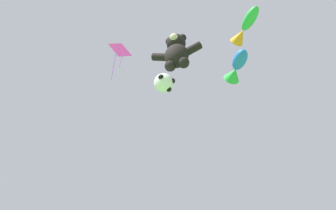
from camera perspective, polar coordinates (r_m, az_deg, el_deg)
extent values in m
ellipsoid|color=black|center=(11.17, 1.88, 10.65)|extent=(1.03, 0.88, 1.25)
sphere|color=black|center=(11.94, 1.77, 13.19)|extent=(0.86, 0.86, 0.86)
sphere|color=beige|center=(11.70, 1.28, 14.47)|extent=(0.36, 0.36, 0.36)
sphere|color=black|center=(12.27, 0.30, 13.67)|extent=(0.35, 0.35, 0.35)
cylinder|color=black|center=(11.47, -1.80, 10.38)|extent=(0.74, 0.33, 0.58)
sphere|color=black|center=(10.73, 0.49, 8.49)|extent=(0.47, 0.47, 0.47)
sphere|color=black|center=(12.19, 3.18, 14.37)|extent=(0.35, 0.35, 0.35)
cylinder|color=black|center=(11.27, 5.59, 12.15)|extent=(0.74, 0.33, 0.58)
sphere|color=black|center=(10.65, 3.43, 9.18)|extent=(0.47, 0.47, 0.47)
sphere|color=white|center=(10.24, -0.94, 4.83)|extent=(0.77, 0.77, 0.77)
sphere|color=black|center=(10.17, 0.97, 5.27)|extent=(0.22, 0.22, 0.22)
sphere|color=black|center=(10.59, -0.93, 4.68)|extent=(0.22, 0.22, 0.22)
sphere|color=black|center=(9.98, -1.55, 6.08)|extent=(0.22, 0.22, 0.22)
sphere|color=black|center=(10.07, 0.17, 3.48)|extent=(0.22, 0.22, 0.22)
ellipsoid|color=blue|center=(12.26, 15.36, 9.47)|extent=(1.02, 1.23, 0.51)
cone|color=green|center=(12.71, 14.04, 6.52)|extent=(0.94, 0.86, 0.75)
sphere|color=black|center=(12.20, 15.81, 11.12)|extent=(0.13, 0.13, 0.13)
ellipsoid|color=green|center=(10.56, 17.42, 17.51)|extent=(0.91, 1.06, 0.36)
cone|color=orange|center=(10.84, 15.35, 14.22)|extent=(0.75, 0.75, 0.53)
sphere|color=black|center=(10.54, 18.20, 19.15)|extent=(0.09, 0.09, 0.09)
cube|color=#E53F9E|center=(15.73, -10.36, 11.74)|extent=(0.99, 1.14, 1.49)
cylinder|color=purple|center=(14.59, -11.80, 8.21)|extent=(0.03, 0.15, 2.08)
cylinder|color=purple|center=(14.78, -10.21, 9.49)|extent=(0.03, 0.10, 1.28)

